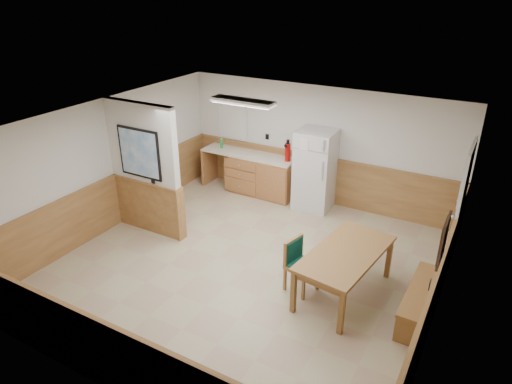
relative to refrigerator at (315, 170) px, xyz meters
The scene contains 20 objects.
ground 2.76m from the refrigerator, 92.41° to the right, with size 6.00×6.00×0.00m, color tan.
ceiling 3.11m from the refrigerator, 92.41° to the right, with size 6.00×6.00×0.02m, color white.
back_wall 0.56m from the refrigerator, 106.67° to the left, with size 6.00×0.02×2.50m, color silver.
right_wall 3.93m from the refrigerator, 42.31° to the right, with size 0.02×6.00×2.50m, color silver.
left_wall 4.09m from the refrigerator, 139.79° to the right, with size 0.02×6.00×2.50m, color silver.
wainscot_back 0.50m from the refrigerator, 107.57° to the left, with size 6.00×0.04×1.00m, color #AD7E45.
wainscot_right 3.91m from the refrigerator, 42.51° to the right, with size 0.04×6.00×1.00m, color #AD7E45.
wainscot_left 4.07m from the refrigerator, 139.61° to the right, with size 0.04×6.00×1.00m, color #AD7E45.
partition_wall 3.41m from the refrigerator, 134.11° to the right, with size 1.50×0.20×2.50m.
kitchen_counter 1.37m from the refrigerator, behind, with size 2.20×0.61×1.00m.
exterior_door 2.95m from the refrigerator, 14.35° to the right, with size 0.07×1.02×2.15m.
kitchen_window 2.35m from the refrigerator, behind, with size 0.80×0.04×1.00m.
wall_painting 4.15m from the refrigerator, 45.74° to the right, with size 0.04×0.50×0.60m.
fluorescent_fixture 2.27m from the refrigerator, 124.41° to the right, with size 1.20×0.30×0.09m.
refrigerator is the anchor object (origin of this frame).
dining_table 2.96m from the refrigerator, 58.30° to the right, with size 1.10×1.86×0.75m.
dining_bench 3.66m from the refrigerator, 42.90° to the right, with size 0.35×1.45×0.45m.
dining_chair 2.88m from the refrigerator, 72.19° to the right, with size 0.66×0.52×0.85m.
fire_extinguisher 0.72m from the refrigerator, behind, with size 0.16×0.16×0.47m.
soap_bottle 2.34m from the refrigerator, behind, with size 0.06×0.06×0.20m, color green.
Camera 1 is at (3.31, -5.54, 4.42)m, focal length 32.00 mm.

